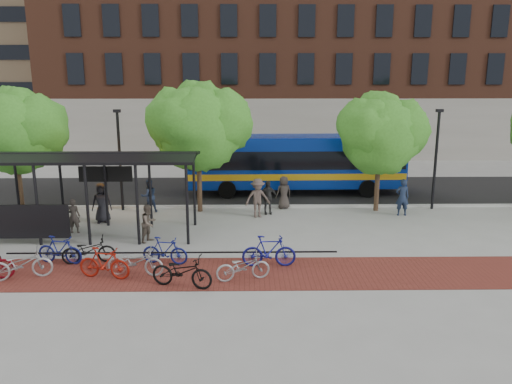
{
  "coord_description": "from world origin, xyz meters",
  "views": [
    {
      "loc": [
        -0.52,
        -21.31,
        6.68
      ],
      "look_at": [
        -0.19,
        0.67,
        1.6
      ],
      "focal_mm": 35.0,
      "sensor_mm": 36.0,
      "label": 1
    }
  ],
  "objects_px": {
    "bike_6": "(135,261)",
    "pedestrian_4": "(268,197)",
    "lamp_post_left": "(120,157)",
    "bike_11": "(269,251)",
    "lamp_post_right": "(436,156)",
    "bike_4": "(89,250)",
    "pedestrian_8": "(149,223)",
    "pedestrian_7": "(402,197)",
    "tree_c": "(382,131)",
    "pedestrian_2": "(149,196)",
    "bus": "(296,160)",
    "bike_2": "(21,264)",
    "bus_shelter": "(68,166)",
    "bike_3": "(60,250)",
    "pedestrian_3": "(258,198)",
    "pedestrian_6": "(284,192)",
    "bike_7": "(165,251)",
    "pedestrian_1": "(74,216)",
    "tree_a": "(16,128)",
    "bike_8": "(182,271)",
    "bike_10": "(243,266)",
    "tree_b": "(200,123)",
    "bike_5": "(104,263)",
    "pedestrian_0": "(102,203)"
  },
  "relations": [
    {
      "from": "tree_a",
      "to": "bike_10",
      "type": "distance_m",
      "value": 14.81
    },
    {
      "from": "pedestrian_3",
      "to": "pedestrian_7",
      "type": "bearing_deg",
      "value": -11.66
    },
    {
      "from": "bike_3",
      "to": "bike_5",
      "type": "height_order",
      "value": "bike_5"
    },
    {
      "from": "bike_2",
      "to": "bike_4",
      "type": "relative_size",
      "value": 1.07
    },
    {
      "from": "bike_6",
      "to": "pedestrian_4",
      "type": "xyz_separation_m",
      "value": [
        4.84,
        7.9,
        0.33
      ]
    },
    {
      "from": "bike_11",
      "to": "pedestrian_3",
      "type": "xyz_separation_m",
      "value": [
        -0.29,
        6.54,
        0.37
      ]
    },
    {
      "from": "bike_4",
      "to": "pedestrian_7",
      "type": "relative_size",
      "value": 1.04
    },
    {
      "from": "bike_3",
      "to": "bike_8",
      "type": "bearing_deg",
      "value": -102.63
    },
    {
      "from": "bike_2",
      "to": "bike_7",
      "type": "relative_size",
      "value": 1.19
    },
    {
      "from": "pedestrian_7",
      "to": "tree_c",
      "type": "bearing_deg",
      "value": -44.87
    },
    {
      "from": "tree_c",
      "to": "bike_4",
      "type": "height_order",
      "value": "tree_c"
    },
    {
      "from": "bike_3",
      "to": "pedestrian_2",
      "type": "relative_size",
      "value": 1.03
    },
    {
      "from": "lamp_post_left",
      "to": "pedestrian_2",
      "type": "height_order",
      "value": "lamp_post_left"
    },
    {
      "from": "bus_shelter",
      "to": "pedestrian_2",
      "type": "xyz_separation_m",
      "value": [
        2.59,
        3.62,
        -2.15
      ]
    },
    {
      "from": "bike_6",
      "to": "pedestrian_1",
      "type": "relative_size",
      "value": 1.28
    },
    {
      "from": "tree_b",
      "to": "pedestrian_0",
      "type": "relative_size",
      "value": 3.43
    },
    {
      "from": "tree_b",
      "to": "pedestrian_8",
      "type": "distance_m",
      "value": 6.32
    },
    {
      "from": "pedestrian_1",
      "to": "pedestrian_2",
      "type": "distance_m",
      "value": 4.29
    },
    {
      "from": "pedestrian_6",
      "to": "bike_8",
      "type": "bearing_deg",
      "value": 48.45
    },
    {
      "from": "bus_shelter",
      "to": "pedestrian_2",
      "type": "relative_size",
      "value": 6.27
    },
    {
      "from": "bike_7",
      "to": "pedestrian_1",
      "type": "xyz_separation_m",
      "value": [
        -4.58,
        3.81,
        0.25
      ]
    },
    {
      "from": "lamp_post_right",
      "to": "bike_6",
      "type": "relative_size",
      "value": 2.62
    },
    {
      "from": "bike_8",
      "to": "bus",
      "type": "bearing_deg",
      "value": -4.67
    },
    {
      "from": "tree_c",
      "to": "pedestrian_7",
      "type": "height_order",
      "value": "tree_c"
    },
    {
      "from": "pedestrian_8",
      "to": "bus_shelter",
      "type": "bearing_deg",
      "value": 102.56
    },
    {
      "from": "pedestrian_6",
      "to": "bus",
      "type": "bearing_deg",
      "value": -124.03
    },
    {
      "from": "bike_4",
      "to": "pedestrian_8",
      "type": "xyz_separation_m",
      "value": [
        1.74,
        2.44,
        0.3
      ]
    },
    {
      "from": "bus",
      "to": "bike_5",
      "type": "xyz_separation_m",
      "value": [
        -7.64,
        -12.81,
        -1.38
      ]
    },
    {
      "from": "pedestrian_0",
      "to": "pedestrian_1",
      "type": "distance_m",
      "value": 1.82
    },
    {
      "from": "pedestrian_3",
      "to": "pedestrian_4",
      "type": "distance_m",
      "value": 0.77
    },
    {
      "from": "lamp_post_left",
      "to": "bike_10",
      "type": "bearing_deg",
      "value": -55.66
    },
    {
      "from": "lamp_post_left",
      "to": "bike_10",
      "type": "height_order",
      "value": "lamp_post_left"
    },
    {
      "from": "tree_a",
      "to": "pedestrian_4",
      "type": "relative_size",
      "value": 3.66
    },
    {
      "from": "lamp_post_right",
      "to": "bike_11",
      "type": "bearing_deg",
      "value": -137.82
    },
    {
      "from": "bike_5",
      "to": "bike_11",
      "type": "distance_m",
      "value": 5.7
    },
    {
      "from": "bike_6",
      "to": "pedestrian_3",
      "type": "xyz_separation_m",
      "value": [
        4.33,
        7.32,
        0.44
      ]
    },
    {
      "from": "bus_shelter",
      "to": "tree_c",
      "type": "height_order",
      "value": "tree_c"
    },
    {
      "from": "lamp_post_right",
      "to": "pedestrian_8",
      "type": "height_order",
      "value": "lamp_post_right"
    },
    {
      "from": "lamp_post_left",
      "to": "bike_11",
      "type": "distance_m",
      "value": 10.96
    },
    {
      "from": "lamp_post_left",
      "to": "pedestrian_4",
      "type": "bearing_deg",
      "value": -6.56
    },
    {
      "from": "bus_shelter",
      "to": "pedestrian_3",
      "type": "xyz_separation_m",
      "value": [
        8.05,
        2.65,
        -2.04
      ]
    },
    {
      "from": "bus_shelter",
      "to": "tree_a",
      "type": "relative_size",
      "value": 1.72
    },
    {
      "from": "bus_shelter",
      "to": "bike_3",
      "type": "xyz_separation_m",
      "value": [
        0.71,
        -3.48,
        -2.47
      ]
    },
    {
      "from": "bike_6",
      "to": "bike_10",
      "type": "relative_size",
      "value": 1.06
    },
    {
      "from": "bike_5",
      "to": "bike_8",
      "type": "distance_m",
      "value": 2.83
    },
    {
      "from": "bike_8",
      "to": "pedestrian_0",
      "type": "height_order",
      "value": "pedestrian_0"
    },
    {
      "from": "bus",
      "to": "bike_2",
      "type": "distance_m",
      "value": 16.59
    },
    {
      "from": "bus",
      "to": "bike_4",
      "type": "bearing_deg",
      "value": -128.13
    },
    {
      "from": "tree_b",
      "to": "pedestrian_2",
      "type": "relative_size",
      "value": 3.83
    },
    {
      "from": "pedestrian_1",
      "to": "pedestrian_6",
      "type": "distance_m",
      "value": 10.29
    }
  ]
}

